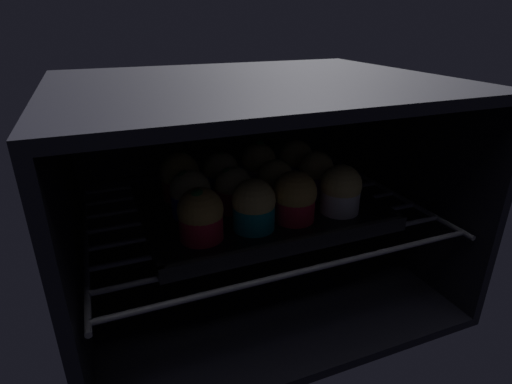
# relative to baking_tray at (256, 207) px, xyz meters

# --- Properties ---
(oven_cavity) EXTENTS (0.59, 0.47, 0.37)m
(oven_cavity) POSITION_rel_baking_tray_xyz_m (0.00, 0.05, 0.02)
(oven_cavity) COLOR black
(oven_cavity) RESTS_ON ground
(oven_rack) EXTENTS (0.55, 0.42, 0.01)m
(oven_rack) POSITION_rel_baking_tray_xyz_m (0.00, 0.01, -0.01)
(oven_rack) COLOR #42424C
(oven_rack) RESTS_ON oven_cavity
(baking_tray) EXTENTS (0.37, 0.30, 0.02)m
(baking_tray) POSITION_rel_baking_tray_xyz_m (0.00, 0.00, 0.00)
(baking_tray) COLOR black
(baking_tray) RESTS_ON oven_rack
(muffin_row0_col0) EXTENTS (0.06, 0.06, 0.08)m
(muffin_row0_col0) POSITION_rel_baking_tray_xyz_m (-0.11, -0.08, 0.04)
(muffin_row0_col0) COLOR red
(muffin_row0_col0) RESTS_ON baking_tray
(muffin_row0_col1) EXTENTS (0.06, 0.06, 0.08)m
(muffin_row0_col1) POSITION_rel_baking_tray_xyz_m (-0.03, -0.08, 0.04)
(muffin_row0_col1) COLOR #0C8C84
(muffin_row0_col1) RESTS_ON baking_tray
(muffin_row0_col2) EXTENTS (0.07, 0.07, 0.08)m
(muffin_row0_col2) POSITION_rel_baking_tray_xyz_m (0.03, -0.07, 0.04)
(muffin_row0_col2) COLOR red
(muffin_row0_col2) RESTS_ON baking_tray
(muffin_row0_col3) EXTENTS (0.06, 0.06, 0.08)m
(muffin_row0_col3) POSITION_rel_baking_tray_xyz_m (0.11, -0.08, 0.04)
(muffin_row0_col3) COLOR silver
(muffin_row0_col3) RESTS_ON baking_tray
(muffin_row1_col0) EXTENTS (0.06, 0.06, 0.07)m
(muffin_row1_col0) POSITION_rel_baking_tray_xyz_m (-0.11, 0.00, 0.04)
(muffin_row1_col0) COLOR #1928B7
(muffin_row1_col0) RESTS_ON baking_tray
(muffin_row1_col1) EXTENTS (0.06, 0.06, 0.07)m
(muffin_row1_col1) POSITION_rel_baking_tray_xyz_m (-0.04, -0.00, 0.04)
(muffin_row1_col1) COLOR red
(muffin_row1_col1) RESTS_ON baking_tray
(muffin_row1_col2) EXTENTS (0.06, 0.06, 0.07)m
(muffin_row1_col2) POSITION_rel_baking_tray_xyz_m (0.03, -0.00, 0.04)
(muffin_row1_col2) COLOR red
(muffin_row1_col2) RESTS_ON baking_tray
(muffin_row1_col3) EXTENTS (0.06, 0.06, 0.08)m
(muffin_row1_col3) POSITION_rel_baking_tray_xyz_m (0.11, 0.00, 0.04)
(muffin_row1_col3) COLOR #7A238C
(muffin_row1_col3) RESTS_ON baking_tray
(muffin_row2_col0) EXTENTS (0.07, 0.07, 0.08)m
(muffin_row2_col0) POSITION_rel_baking_tray_xyz_m (-0.11, 0.07, 0.04)
(muffin_row2_col0) COLOR red
(muffin_row2_col0) RESTS_ON baking_tray
(muffin_row2_col1) EXTENTS (0.06, 0.06, 0.07)m
(muffin_row2_col1) POSITION_rel_baking_tray_xyz_m (-0.04, 0.07, 0.04)
(muffin_row2_col1) COLOR #1928B7
(muffin_row2_col1) RESTS_ON baking_tray
(muffin_row2_col2) EXTENTS (0.06, 0.06, 0.09)m
(muffin_row2_col2) POSITION_rel_baking_tray_xyz_m (0.04, 0.08, 0.04)
(muffin_row2_col2) COLOR silver
(muffin_row2_col2) RESTS_ON baking_tray
(muffin_row2_col3) EXTENTS (0.06, 0.06, 0.08)m
(muffin_row2_col3) POSITION_rel_baking_tray_xyz_m (0.11, 0.07, 0.04)
(muffin_row2_col3) COLOR #1928B7
(muffin_row2_col3) RESTS_ON baking_tray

